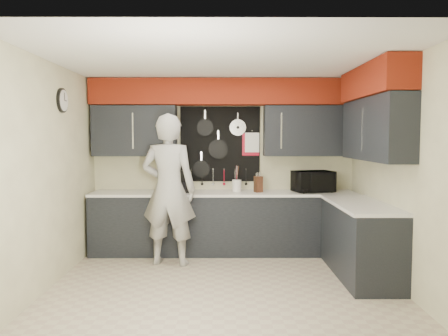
{
  "coord_description": "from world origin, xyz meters",
  "views": [
    {
      "loc": [
        -0.02,
        -4.99,
        1.73
      ],
      "look_at": [
        0.0,
        0.5,
        1.34
      ],
      "focal_mm": 35.0,
      "sensor_mm": 36.0,
      "label": 1
    }
  ],
  "objects_px": {
    "coffee_maker": "(183,181)",
    "person": "(169,190)",
    "knife_block": "(258,184)",
    "microwave": "(313,181)",
    "utensil_crock": "(237,186)"
  },
  "relations": [
    {
      "from": "utensil_crock",
      "to": "microwave",
      "type": "bearing_deg",
      "value": -3.18
    },
    {
      "from": "coffee_maker",
      "to": "person",
      "type": "relative_size",
      "value": 0.16
    },
    {
      "from": "coffee_maker",
      "to": "knife_block",
      "type": "bearing_deg",
      "value": -14.06
    },
    {
      "from": "utensil_crock",
      "to": "person",
      "type": "xyz_separation_m",
      "value": [
        -0.94,
        -0.63,
        0.01
      ]
    },
    {
      "from": "utensil_crock",
      "to": "person",
      "type": "bearing_deg",
      "value": -146.13
    },
    {
      "from": "utensil_crock",
      "to": "coffee_maker",
      "type": "height_order",
      "value": "coffee_maker"
    },
    {
      "from": "knife_block",
      "to": "person",
      "type": "relative_size",
      "value": 0.12
    },
    {
      "from": "microwave",
      "to": "coffee_maker",
      "type": "xyz_separation_m",
      "value": [
        -1.93,
        -0.02,
        0.01
      ]
    },
    {
      "from": "person",
      "to": "microwave",
      "type": "bearing_deg",
      "value": -155.59
    },
    {
      "from": "coffee_maker",
      "to": "person",
      "type": "distance_m",
      "value": 0.57
    },
    {
      "from": "microwave",
      "to": "utensil_crock",
      "type": "distance_m",
      "value": 1.13
    },
    {
      "from": "microwave",
      "to": "knife_block",
      "type": "height_order",
      "value": "microwave"
    },
    {
      "from": "microwave",
      "to": "coffee_maker",
      "type": "relative_size",
      "value": 1.74
    },
    {
      "from": "coffee_maker",
      "to": "person",
      "type": "xyz_separation_m",
      "value": [
        -0.14,
        -0.55,
        -0.07
      ]
    },
    {
      "from": "coffee_maker",
      "to": "person",
      "type": "height_order",
      "value": "person"
    }
  ]
}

